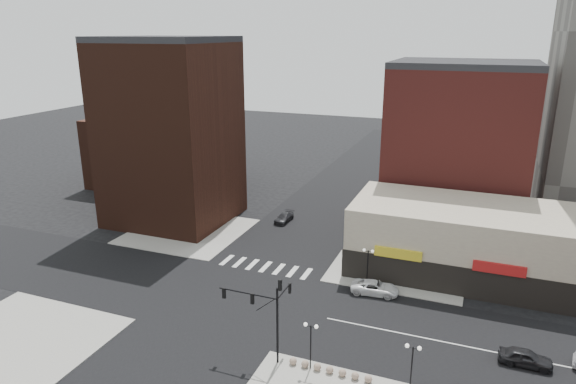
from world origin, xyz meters
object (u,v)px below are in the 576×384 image
(white_suv, at_px, (375,288))
(dark_sedan_east, at_px, (526,358))
(traffic_signal, at_px, (268,306))
(street_lamp_ne, at_px, (368,258))
(dark_sedan_north, at_px, (284,218))
(street_lamp_se_a, at_px, (311,335))
(street_lamp_se_b, at_px, (412,357))

(white_suv, distance_m, dark_sedan_east, 16.02)
(traffic_signal, relative_size, street_lamp_ne, 1.87)
(dark_sedan_east, relative_size, dark_sedan_north, 0.98)
(street_lamp_ne, height_order, dark_sedan_east, street_lamp_ne)
(street_lamp_se_a, xyz_separation_m, white_suv, (2.20, 14.50, -2.60))
(street_lamp_se_b, xyz_separation_m, dark_sedan_north, (-22.61, 30.90, -2.67))
(traffic_signal, bearing_deg, white_suv, 67.41)
(street_lamp_ne, relative_size, dark_sedan_east, 0.99)
(dark_sedan_north, bearing_deg, traffic_signal, -68.33)
(dark_sedan_east, bearing_deg, traffic_signal, 108.88)
(traffic_signal, distance_m, street_lamp_ne, 16.62)
(street_lamp_se_a, bearing_deg, street_lamp_ne, 86.42)
(traffic_signal, relative_size, dark_sedan_north, 1.82)
(traffic_signal, xyz_separation_m, dark_sedan_east, (20.13, 6.85, -4.25))
(street_lamp_se_b, bearing_deg, traffic_signal, 179.18)
(street_lamp_se_a, distance_m, white_suv, 14.89)
(traffic_signal, xyz_separation_m, white_suv, (5.96, 14.33, -4.27))
(street_lamp_se_a, distance_m, street_lamp_se_b, 8.00)
(traffic_signal, xyz_separation_m, street_lamp_se_a, (3.76, -0.17, -1.67))
(traffic_signal, bearing_deg, dark_sedan_north, 109.43)
(white_suv, xyz_separation_m, dark_sedan_north, (-16.80, 16.40, -0.07))
(street_lamp_se_b, xyz_separation_m, dark_sedan_east, (8.36, 7.02, -2.58))
(street_lamp_se_b, relative_size, dark_sedan_east, 0.99)
(traffic_signal, distance_m, street_lamp_se_a, 4.12)
(street_lamp_se_b, distance_m, white_suv, 15.83)
(traffic_signal, relative_size, white_suv, 1.56)
(traffic_signal, relative_size, street_lamp_se_a, 1.87)
(street_lamp_se_b, distance_m, dark_sedan_north, 38.38)
(dark_sedan_east, height_order, dark_sedan_north, dark_sedan_east)
(street_lamp_se_a, relative_size, dark_sedan_north, 0.97)
(street_lamp_se_b, bearing_deg, white_suv, 111.80)
(dark_sedan_east, distance_m, dark_sedan_north, 39.10)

